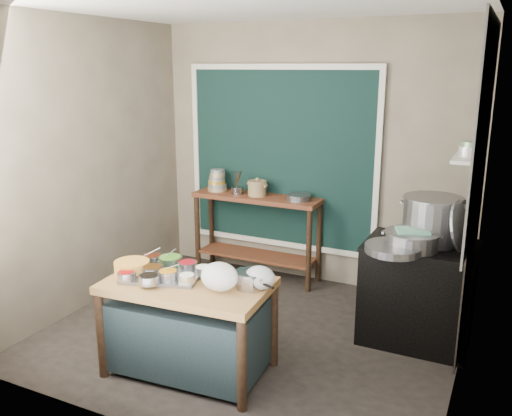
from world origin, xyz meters
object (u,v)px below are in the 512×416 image
at_px(back_counter, 257,236).
at_px(condiment_tray, 163,275).
at_px(prep_table, 189,327).
at_px(steamer, 412,240).
at_px(stove_block, 418,294).
at_px(yellow_basin, 132,268).
at_px(saucepan, 250,280).
at_px(ceramic_crock, 257,189).
at_px(utensil_cup, 237,190).
at_px(stock_pot, 432,220).

height_order(back_counter, condiment_tray, back_counter).
bearing_deg(prep_table, steamer, 34.04).
distance_m(stove_block, yellow_basin, 2.43).
distance_m(condiment_tray, saucepan, 0.72).
bearing_deg(condiment_tray, ceramic_crock, 94.47).
relative_size(prep_table, saucepan, 5.41).
bearing_deg(back_counter, prep_table, -79.03).
height_order(prep_table, back_counter, back_counter).
xyz_separation_m(back_counter, yellow_basin, (-0.08, -2.08, 0.33)).
bearing_deg(utensil_cup, condiment_tray, -78.85).
distance_m(stock_pot, steamer, 0.29).
xyz_separation_m(utensil_cup, ceramic_crock, (0.24, 0.02, 0.03)).
distance_m(back_counter, condiment_tray, 2.05).
bearing_deg(stock_pot, utensil_cup, 164.05).
distance_m(stove_block, saucepan, 1.62).
xyz_separation_m(saucepan, steamer, (0.97, 1.03, 0.14)).
bearing_deg(yellow_basin, back_counter, 87.66).
bearing_deg(stove_block, stock_pot, 53.53).
xyz_separation_m(condiment_tray, steamer, (1.68, 1.13, 0.19)).
distance_m(prep_table, condiment_tray, 0.45).
bearing_deg(steamer, stock_pot, 64.88).
relative_size(utensil_cup, steamer, 0.29).
xyz_separation_m(prep_table, utensil_cup, (-0.62, 2.00, 0.62)).
height_order(stove_block, ceramic_crock, ceramic_crock).
distance_m(condiment_tray, utensil_cup, 2.05).
height_order(back_counter, saucepan, back_counter).
distance_m(back_counter, utensil_cup, 0.56).
height_order(utensil_cup, steamer, utensil_cup).
relative_size(prep_table, condiment_tray, 2.16).
relative_size(stock_pot, steamer, 1.12).
height_order(stove_block, yellow_basin, yellow_basin).
distance_m(prep_table, yellow_basin, 0.64).
xyz_separation_m(stove_block, saucepan, (-1.03, -1.19, 0.39)).
bearing_deg(prep_table, condiment_tray, 174.84).
distance_m(yellow_basin, ceramic_crock, 2.09).
bearing_deg(prep_table, stock_pot, 37.32).
bearing_deg(back_counter, condiment_tray, -85.29).
relative_size(prep_table, stove_block, 1.39).
bearing_deg(saucepan, utensil_cup, 143.24).
height_order(condiment_tray, steamer, steamer).
relative_size(yellow_basin, ceramic_crock, 1.26).
bearing_deg(steamer, utensil_cup, 157.38).
relative_size(saucepan, utensil_cup, 1.72).
bearing_deg(condiment_tray, steamer, 34.03).
distance_m(utensil_cup, ceramic_crock, 0.24).
bearing_deg(stove_block, condiment_tray, -143.22).
xyz_separation_m(back_counter, stove_block, (1.90, -0.73, -0.05)).
xyz_separation_m(back_counter, condiment_tray, (0.17, -2.03, 0.29)).
distance_m(saucepan, stock_pot, 1.69).
distance_m(prep_table, stove_block, 1.99).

